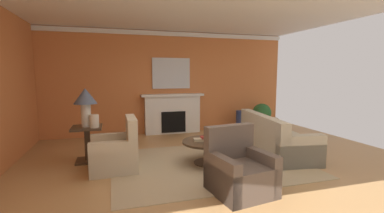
{
  "coord_description": "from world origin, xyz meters",
  "views": [
    {
      "loc": [
        -1.55,
        -4.56,
        1.72
      ],
      "look_at": [
        0.16,
        1.09,
        1.0
      ],
      "focal_mm": 25.05,
      "sensor_mm": 36.0,
      "label": 1
    }
  ],
  "objects_px": {
    "table_lamp": "(85,100)",
    "mantel_mirror": "(171,73)",
    "vase_tall_corner": "(241,121)",
    "potted_plant": "(262,115)",
    "vase_on_side_table": "(94,121)",
    "armchair_near_window": "(116,153)",
    "sofa": "(275,140)",
    "coffee_table": "(208,147)",
    "armchair_facing_fireplace": "(239,172)",
    "side_table": "(87,142)",
    "fireplace": "(173,115)"
  },
  "relations": [
    {
      "from": "vase_tall_corner",
      "to": "potted_plant",
      "type": "xyz_separation_m",
      "value": [
        0.6,
        -0.17,
        0.18
      ]
    },
    {
      "from": "potted_plant",
      "to": "vase_on_side_table",
      "type": "bearing_deg",
      "value": -160.29
    },
    {
      "from": "vase_on_side_table",
      "to": "armchair_facing_fireplace",
      "type": "bearing_deg",
      "value": -43.9
    },
    {
      "from": "coffee_table",
      "to": "armchair_near_window",
      "type": "bearing_deg",
      "value": 174.18
    },
    {
      "from": "coffee_table",
      "to": "vase_on_side_table",
      "type": "distance_m",
      "value": 2.24
    },
    {
      "from": "coffee_table",
      "to": "table_lamp",
      "type": "height_order",
      "value": "table_lamp"
    },
    {
      "from": "coffee_table",
      "to": "table_lamp",
      "type": "relative_size",
      "value": 1.33
    },
    {
      "from": "side_table",
      "to": "potted_plant",
      "type": "relative_size",
      "value": 0.84
    },
    {
      "from": "fireplace",
      "to": "vase_tall_corner",
      "type": "xyz_separation_m",
      "value": [
        2.05,
        -0.3,
        -0.24
      ]
    },
    {
      "from": "armchair_facing_fireplace",
      "to": "mantel_mirror",
      "type": "bearing_deg",
      "value": 90.82
    },
    {
      "from": "table_lamp",
      "to": "sofa",
      "type": "bearing_deg",
      "value": -8.6
    },
    {
      "from": "vase_on_side_table",
      "to": "vase_tall_corner",
      "type": "bearing_deg",
      "value": 24.34
    },
    {
      "from": "fireplace",
      "to": "armchair_near_window",
      "type": "relative_size",
      "value": 1.89
    },
    {
      "from": "fireplace",
      "to": "armchair_facing_fireplace",
      "type": "height_order",
      "value": "fireplace"
    },
    {
      "from": "coffee_table",
      "to": "vase_tall_corner",
      "type": "xyz_separation_m",
      "value": [
        1.99,
        2.53,
        -0.03
      ]
    },
    {
      "from": "table_lamp",
      "to": "vase_tall_corner",
      "type": "relative_size",
      "value": 1.21
    },
    {
      "from": "mantel_mirror",
      "to": "potted_plant",
      "type": "relative_size",
      "value": 1.33
    },
    {
      "from": "mantel_mirror",
      "to": "armchair_near_window",
      "type": "distance_m",
      "value": 3.52
    },
    {
      "from": "armchair_near_window",
      "to": "side_table",
      "type": "bearing_deg",
      "value": 129.98
    },
    {
      "from": "armchair_facing_fireplace",
      "to": "table_lamp",
      "type": "xyz_separation_m",
      "value": [
        -2.22,
        2.12,
        0.92
      ]
    },
    {
      "from": "armchair_near_window",
      "to": "potted_plant",
      "type": "height_order",
      "value": "armchair_near_window"
    },
    {
      "from": "mantel_mirror",
      "to": "table_lamp",
      "type": "distance_m",
      "value": 3.09
    },
    {
      "from": "armchair_facing_fireplace",
      "to": "table_lamp",
      "type": "bearing_deg",
      "value": 136.43
    },
    {
      "from": "armchair_facing_fireplace",
      "to": "sofa",
      "type": "bearing_deg",
      "value": 43.42
    },
    {
      "from": "armchair_near_window",
      "to": "potted_plant",
      "type": "xyz_separation_m",
      "value": [
        4.29,
        2.18,
        0.19
      ]
    },
    {
      "from": "fireplace",
      "to": "potted_plant",
      "type": "height_order",
      "value": "fireplace"
    },
    {
      "from": "fireplace",
      "to": "armchair_near_window",
      "type": "height_order",
      "value": "fireplace"
    },
    {
      "from": "mantel_mirror",
      "to": "vase_tall_corner",
      "type": "xyz_separation_m",
      "value": [
        2.05,
        -0.42,
        -1.43
      ]
    },
    {
      "from": "coffee_table",
      "to": "table_lamp",
      "type": "xyz_separation_m",
      "value": [
        -2.23,
        0.81,
        0.89
      ]
    },
    {
      "from": "armchair_facing_fireplace",
      "to": "vase_tall_corner",
      "type": "distance_m",
      "value": 4.32
    },
    {
      "from": "sofa",
      "to": "potted_plant",
      "type": "height_order",
      "value": "sofa"
    },
    {
      "from": "armchair_facing_fireplace",
      "to": "coffee_table",
      "type": "distance_m",
      "value": 1.31
    },
    {
      "from": "fireplace",
      "to": "side_table",
      "type": "distance_m",
      "value": 2.96
    },
    {
      "from": "vase_tall_corner",
      "to": "potted_plant",
      "type": "bearing_deg",
      "value": -15.66
    },
    {
      "from": "armchair_near_window",
      "to": "potted_plant",
      "type": "bearing_deg",
      "value": 26.99
    },
    {
      "from": "mantel_mirror",
      "to": "side_table",
      "type": "height_order",
      "value": "mantel_mirror"
    },
    {
      "from": "vase_tall_corner",
      "to": "table_lamp",
      "type": "bearing_deg",
      "value": -157.81
    },
    {
      "from": "fireplace",
      "to": "potted_plant",
      "type": "bearing_deg",
      "value": -9.99
    },
    {
      "from": "side_table",
      "to": "table_lamp",
      "type": "height_order",
      "value": "table_lamp"
    },
    {
      "from": "sofa",
      "to": "armchair_facing_fireplace",
      "type": "height_order",
      "value": "armchair_facing_fireplace"
    },
    {
      "from": "fireplace",
      "to": "coffee_table",
      "type": "height_order",
      "value": "fireplace"
    },
    {
      "from": "table_lamp",
      "to": "mantel_mirror",
      "type": "bearing_deg",
      "value": 44.7
    },
    {
      "from": "armchair_near_window",
      "to": "armchair_facing_fireplace",
      "type": "bearing_deg",
      "value": -41.21
    },
    {
      "from": "side_table",
      "to": "fireplace",
      "type": "bearing_deg",
      "value": 43.04
    },
    {
      "from": "mantel_mirror",
      "to": "coffee_table",
      "type": "xyz_separation_m",
      "value": [
        0.07,
        -2.95,
        -1.4
      ]
    },
    {
      "from": "fireplace",
      "to": "mantel_mirror",
      "type": "distance_m",
      "value": 1.2
    },
    {
      "from": "mantel_mirror",
      "to": "table_lamp",
      "type": "xyz_separation_m",
      "value": [
        -2.16,
        -2.14,
        -0.51
      ]
    },
    {
      "from": "sofa",
      "to": "table_lamp",
      "type": "xyz_separation_m",
      "value": [
        -3.84,
        0.58,
        0.93
      ]
    },
    {
      "from": "sofa",
      "to": "table_lamp",
      "type": "relative_size",
      "value": 2.94
    },
    {
      "from": "sofa",
      "to": "potted_plant",
      "type": "xyz_separation_m",
      "value": [
        0.97,
        2.13,
        0.19
      ]
    }
  ]
}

